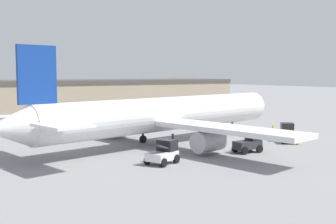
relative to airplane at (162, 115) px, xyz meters
name	(u,v)px	position (x,y,z in m)	size (l,w,h in m)	color
ground_plane	(168,144)	(0.93, 0.17, -3.54)	(400.00, 400.00, 0.00)	gray
terminal_building	(31,100)	(-5.14, 36.81, 0.07)	(82.85, 17.03, 7.21)	gray
airplane	(162,115)	(0.00, 0.00, 0.00)	(42.51, 37.96, 11.06)	silver
ground_crew_worker	(273,131)	(15.69, -3.06, -2.68)	(0.36, 0.36, 1.62)	#1E2338
baggage_tug	(288,133)	(13.95, -7.01, -2.47)	(3.56, 3.71, 2.32)	yellow
belt_loader_truck	(163,152)	(-5.60, -8.90, -2.48)	(3.53, 3.07, 2.19)	silver
pushback_tug	(249,142)	(5.18, -9.26, -2.43)	(3.04, 1.90, 2.46)	#2D2D33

